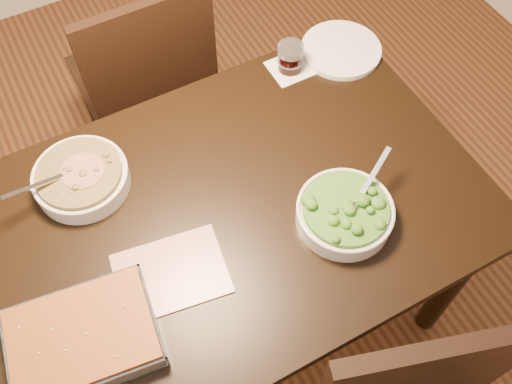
{
  "coord_description": "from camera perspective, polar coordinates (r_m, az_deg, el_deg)",
  "views": [
    {
      "loc": [
        -0.28,
        -0.71,
        2.05
      ],
      "look_at": [
        0.1,
        -0.02,
        0.8
      ],
      "focal_mm": 40.0,
      "sensor_mm": 36.0,
      "label": 1
    }
  ],
  "objects": [
    {
      "name": "stew_bowl",
      "position": [
        1.59,
        -17.09,
        1.39
      ],
      "size": [
        0.28,
        0.26,
        0.1
      ],
      "color": "white",
      "rests_on": "table"
    },
    {
      "name": "dinner_plate",
      "position": [
        1.88,
        8.5,
        13.89
      ],
      "size": [
        0.25,
        0.25,
        0.02
      ],
      "primitive_type": "cylinder",
      "color": "white",
      "rests_on": "table"
    },
    {
      "name": "chair_far",
      "position": [
        2.12,
        -10.87,
        10.99
      ],
      "size": [
        0.45,
        0.45,
        0.95
      ],
      "rotation": [
        0.0,
        0.0,
        3.15
      ],
      "color": "black",
      "rests_on": "ground"
    },
    {
      "name": "coaster",
      "position": [
        1.82,
        3.37,
        12.23
      ],
      "size": [
        0.12,
        0.12,
        0.0
      ],
      "primitive_type": "cube",
      "color": "white",
      "rests_on": "table"
    },
    {
      "name": "magazine_a",
      "position": [
        1.43,
        -8.51,
        -8.06
      ],
      "size": [
        0.3,
        0.24,
        0.01
      ],
      "primitive_type": "cube",
      "rotation": [
        0.0,
        0.0,
        -0.15
      ],
      "color": "#A42F36",
      "rests_on": "table"
    },
    {
      "name": "wine_tumbler",
      "position": [
        1.78,
        3.45,
        13.32
      ],
      "size": [
        0.08,
        0.08,
        0.09
      ],
      "color": "black",
      "rests_on": "coaster"
    },
    {
      "name": "broccoli_bowl",
      "position": [
        1.48,
        8.87,
        -2.05
      ],
      "size": [
        0.27,
        0.25,
        0.1
      ],
      "color": "white",
      "rests_on": "table"
    },
    {
      "name": "table",
      "position": [
        1.59,
        -3.38,
        -3.72
      ],
      "size": [
        1.4,
        0.9,
        0.75
      ],
      "color": "black",
      "rests_on": "ground"
    },
    {
      "name": "ground",
      "position": [
        2.19,
        -2.5,
        -11.91
      ],
      "size": [
        4.0,
        4.0,
        0.0
      ],
      "primitive_type": "plane",
      "color": "#402112",
      "rests_on": "ground"
    },
    {
      "name": "baking_dish",
      "position": [
        1.39,
        -16.9,
        -13.76
      ],
      "size": [
        0.36,
        0.29,
        0.06
      ],
      "rotation": [
        0.0,
        0.0,
        -0.13
      ],
      "color": "silver",
      "rests_on": "table"
    }
  ]
}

